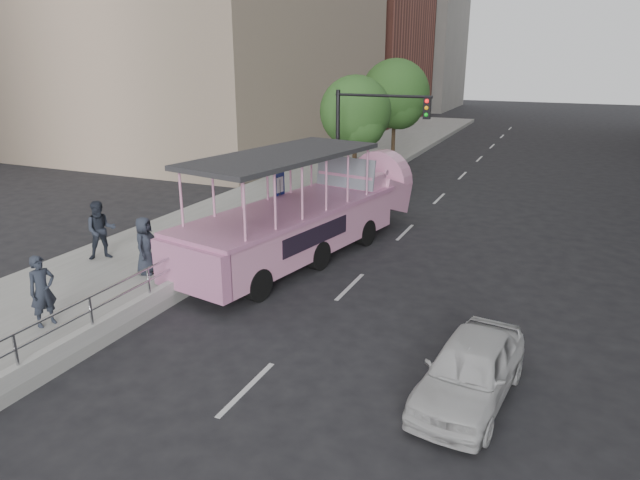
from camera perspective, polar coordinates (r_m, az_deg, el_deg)
ground at (r=14.30m, az=-6.66°, el=-9.72°), size 160.00×160.00×0.00m
sidewalk at (r=25.05m, az=-6.52°, el=2.95°), size 5.50×80.00×0.30m
kerb_wall at (r=17.21m, az=-12.35°, el=-3.32°), size 0.24×30.00×0.36m
guardrail at (r=16.99m, az=-12.50°, el=-1.23°), size 0.07×22.00×0.71m
duck_boat at (r=19.72m, az=-0.91°, el=2.59°), size 4.68×11.42×3.69m
car at (r=12.01m, az=14.77°, el=-12.43°), size 2.01×4.05×1.33m
pedestrian_near at (r=15.36m, az=-26.01°, el=-4.59°), size 0.58×0.74×1.79m
pedestrian_mid at (r=19.61m, az=-21.06°, el=0.92°), size 1.17×1.18×1.92m
pedestrian_far at (r=17.87m, az=-17.10°, el=-0.53°), size 0.76×0.98×1.76m
parking_sign at (r=20.30m, az=-4.06°, el=3.99°), size 0.11×0.61×2.71m
traffic_signal at (r=24.94m, az=4.38°, el=10.80°), size 4.20×0.32×5.20m
street_tree_near at (r=28.65m, az=3.68°, el=12.40°), size 3.52×3.52×5.72m
street_tree_far at (r=34.22m, az=7.63°, el=14.02°), size 3.97×3.97×6.45m
midrise_stone_b at (r=78.22m, az=7.57°, el=20.40°), size 16.00×14.00×20.00m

